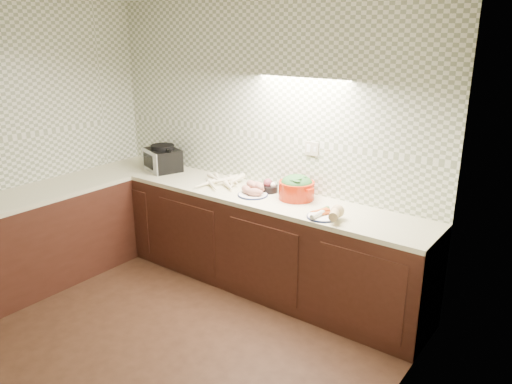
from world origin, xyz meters
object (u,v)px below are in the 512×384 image
Objects in this scene: onion_bowl at (269,187)px; dutch_oven at (297,187)px; sweet_potato_plate at (253,190)px; veg_plate at (329,213)px; toaster_oven at (163,159)px; parsnip_pile at (224,182)px.

dutch_oven is at bearing -3.49° from onion_bowl.
sweet_potato_plate is 0.88× the size of veg_plate.
veg_plate is at bearing 14.65° from toaster_oven.
sweet_potato_plate is (0.39, -0.06, 0.01)m from parsnip_pile.
sweet_potato_plate is 0.69× the size of dutch_oven.
onion_bowl is at bearing 13.77° from parsnip_pile.
onion_bowl is at bearing 22.96° from toaster_oven.
sweet_potato_plate is 0.18m from onion_bowl.
onion_bowl is 0.81m from veg_plate.
toaster_oven is 1.63m from dutch_oven.
sweet_potato_plate reaches higher than onion_bowl.
veg_plate is (0.82, -0.10, -0.01)m from sweet_potato_plate.
toaster_oven reaches higher than onion_bowl.
dutch_oven reaches higher than veg_plate.
onion_bowl is 0.51× the size of veg_plate.
toaster_oven is 1.68× the size of sweet_potato_plate.
dutch_oven is at bearing 21.74° from toaster_oven.
dutch_oven is (0.36, 0.15, 0.06)m from sweet_potato_plate.
parsnip_pile is 1.22m from veg_plate.
parsnip_pile is at bearing 17.29° from toaster_oven.
toaster_oven reaches higher than sweet_potato_plate.
toaster_oven is 1.00× the size of parsnip_pile.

